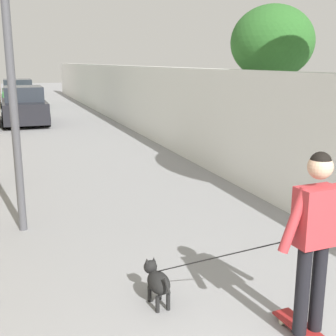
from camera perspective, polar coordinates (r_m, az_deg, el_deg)
name	(u,v)px	position (r m, az deg, el deg)	size (l,w,h in m)	color
ground_plane	(71,136)	(15.92, -12.30, 4.06)	(80.00, 80.00, 0.00)	gray
fence_right	(157,104)	(14.39, -1.37, 8.15)	(48.00, 0.30, 2.37)	white
tree_right_near	(272,44)	(10.80, 13.21, 15.24)	(1.90, 1.90, 3.80)	#473523
lamp_post	(9,48)	(6.86, -19.75, 14.25)	(0.36, 0.36, 3.93)	#4C4C51
skateboard	(307,332)	(4.63, 17.36, -19.47)	(0.81, 0.24, 0.08)	maroon
person_skateboarder	(315,230)	(4.18, 18.35, -7.54)	(0.24, 0.71, 1.72)	black
dog	(158,281)	(4.87, -1.29, -14.24)	(1.35, 1.24, 1.06)	black
car_near	(24,107)	(19.39, -17.96, 7.50)	(3.83, 1.80, 1.54)	black
car_far	(18,94)	(27.06, -18.67, 8.99)	(4.05, 1.80, 1.54)	#336B38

